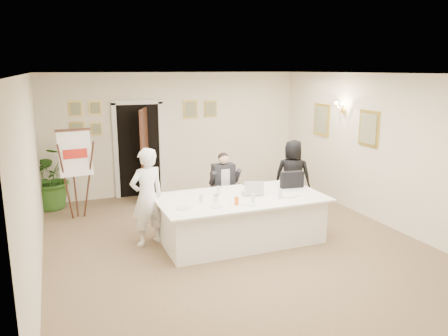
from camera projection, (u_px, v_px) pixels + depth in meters
name	position (u px, v px, depth m)	size (l,w,h in m)	color
floor	(234.00, 243.00, 7.35)	(7.00, 7.00, 0.00)	brown
ceiling	(235.00, 74.00, 6.73)	(6.00, 7.00, 0.02)	white
wall_back	(176.00, 133.00, 10.21)	(6.00, 0.10, 2.80)	#EEE1C9
wall_front	(388.00, 239.00, 3.87)	(6.00, 0.10, 2.80)	#EEE1C9
wall_left	(33.00, 179.00, 5.97)	(0.10, 7.00, 2.80)	#EEE1C9
wall_right	(383.00, 150.00, 8.11)	(0.10, 7.00, 2.80)	#EEE1C9
doorway	(141.00, 152.00, 9.81)	(1.14, 0.86, 2.20)	black
pictures_back_wall	(142.00, 115.00, 9.80)	(3.40, 0.06, 0.80)	gold
pictures_right_wall	(343.00, 124.00, 9.11)	(0.06, 2.20, 0.80)	gold
wall_sconce	(341.00, 107.00, 9.01)	(0.20, 0.30, 0.24)	gold
conference_table	(240.00, 218.00, 7.42)	(2.79, 1.49, 0.78)	white
seated_man	(224.00, 186.00, 8.36)	(0.57, 0.61, 1.34)	black
flip_chart	(76.00, 179.00, 8.39)	(0.62, 0.42, 1.74)	#361D11
standing_man	(147.00, 197.00, 7.14)	(0.60, 0.39, 1.64)	white
standing_woman	(293.00, 176.00, 8.91)	(0.72, 0.47, 1.48)	black
potted_palm	(51.00, 177.00, 9.10)	(1.20, 1.04, 1.34)	#326421
laptop	(251.00, 186.00, 7.44)	(0.33, 0.35, 0.28)	#B7BABC
laptop_bag	(292.00, 180.00, 7.86)	(0.42, 0.12, 0.30)	black
paper_stack	(289.00, 195.00, 7.35)	(0.32, 0.22, 0.03)	white
plate_left	(184.00, 208.00, 6.70)	(0.24, 0.24, 0.01)	white
plate_mid	(216.00, 207.00, 6.78)	(0.22, 0.22, 0.01)	white
plate_near	(250.00, 204.00, 6.88)	(0.21, 0.21, 0.01)	white
glass_a	(201.00, 199.00, 6.98)	(0.06, 0.06, 0.14)	silver
glass_b	(253.00, 198.00, 7.03)	(0.06, 0.06, 0.14)	silver
glass_c	(280.00, 194.00, 7.22)	(0.07, 0.07, 0.14)	silver
glass_d	(218.00, 190.00, 7.45)	(0.07, 0.07, 0.14)	silver
oj_glass	(237.00, 201.00, 6.87)	(0.07, 0.07, 0.13)	orange
steel_jug	(216.00, 199.00, 7.03)	(0.09, 0.09, 0.11)	silver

